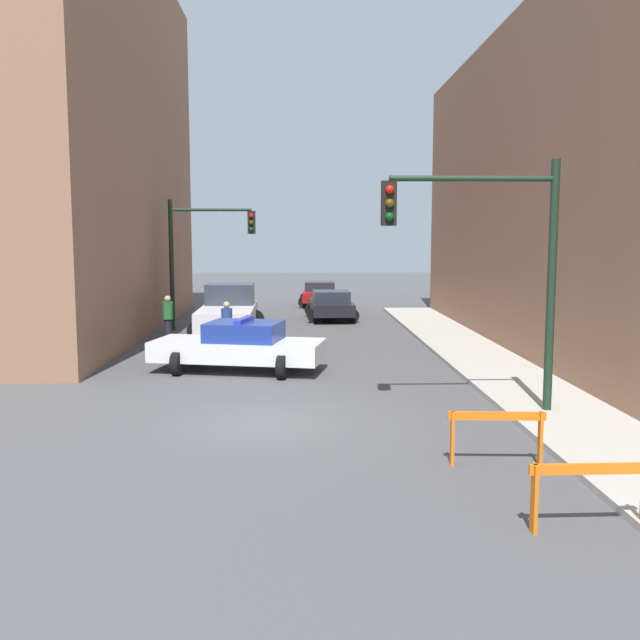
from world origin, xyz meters
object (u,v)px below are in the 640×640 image
(white_truck, at_px, (229,311))
(barrier_mid, at_px, (497,429))
(pedestrian_crossing, at_px, (227,326))
(parked_car_mid, at_px, (320,293))
(traffic_light_far, at_px, (199,245))
(police_car, at_px, (240,346))
(barrier_front, at_px, (591,485))
(parked_car_near, at_px, (331,305))
(traffic_light_near, at_px, (497,247))
(pedestrian_corner, at_px, (168,318))

(white_truck, distance_m, barrier_mid, 17.06)
(pedestrian_crossing, xyz_separation_m, barrier_mid, (5.58, -11.69, -0.24))
(parked_car_mid, xyz_separation_m, pedestrian_crossing, (-3.49, -15.67, 0.19))
(barrier_mid, bearing_deg, traffic_light_far, 112.63)
(traffic_light_far, relative_size, pedestrian_crossing, 3.13)
(police_car, height_order, barrier_front, police_car)
(police_car, relative_size, parked_car_mid, 1.14)
(police_car, xyz_separation_m, parked_car_near, (3.11, 12.46, -0.05))
(traffic_light_far, xyz_separation_m, barrier_mid, (7.21, -17.29, -2.78))
(traffic_light_near, distance_m, barrier_mid, 4.44)
(pedestrian_crossing, bearing_deg, parked_car_mid, 55.49)
(white_truck, height_order, pedestrian_crossing, white_truck)
(barrier_front, bearing_deg, white_truck, 108.90)
(barrier_front, bearing_deg, pedestrian_corner, 116.52)
(parked_car_near, xyz_separation_m, pedestrian_crossing, (-3.80, -9.11, 0.19))
(pedestrian_corner, xyz_separation_m, barrier_mid, (7.90, -14.07, -0.24))
(parked_car_mid, bearing_deg, police_car, -96.38)
(traffic_light_near, bearing_deg, barrier_front, -93.53)
(barrier_mid, bearing_deg, parked_car_mid, 94.36)
(traffic_light_near, xyz_separation_m, police_car, (-5.71, 5.09, -2.81))
(traffic_light_far, xyz_separation_m, barrier_front, (7.67, -19.98, -2.78))
(parked_car_mid, height_order, pedestrian_crossing, pedestrian_crossing)
(police_car, bearing_deg, parked_car_near, -2.11)
(pedestrian_corner, bearing_deg, traffic_light_near, 153.62)
(police_car, distance_m, pedestrian_corner, 6.47)
(police_car, xyz_separation_m, barrier_front, (5.35, -11.03, -0.11))
(pedestrian_corner, height_order, barrier_mid, pedestrian_corner)
(traffic_light_near, bearing_deg, police_car, 138.29)
(police_car, bearing_deg, traffic_light_far, 26.44)
(traffic_light_near, height_order, barrier_front, traffic_light_near)
(pedestrian_crossing, bearing_deg, barrier_mid, -86.46)
(traffic_light_far, height_order, barrier_mid, traffic_light_far)
(traffic_light_near, height_order, traffic_light_far, traffic_light_near)
(traffic_light_near, relative_size, pedestrian_crossing, 3.13)
(parked_car_near, distance_m, parked_car_mid, 6.57)
(pedestrian_crossing, relative_size, barrier_front, 1.04)
(police_car, relative_size, barrier_front, 3.11)
(parked_car_mid, distance_m, barrier_mid, 27.45)
(police_car, bearing_deg, pedestrian_crossing, 23.48)
(parked_car_mid, bearing_deg, traffic_light_near, -81.12)
(traffic_light_far, distance_m, parked_car_mid, 11.62)
(parked_car_near, height_order, pedestrian_crossing, pedestrian_crossing)
(white_truck, relative_size, pedestrian_corner, 3.27)
(barrier_mid, bearing_deg, parked_car_near, 94.89)
(traffic_light_near, bearing_deg, pedestrian_crossing, 127.16)
(white_truck, bearing_deg, traffic_light_far, 133.53)
(traffic_light_far, distance_m, police_car, 9.62)
(traffic_light_near, bearing_deg, white_truck, 117.97)
(traffic_light_far, relative_size, pedestrian_corner, 3.13)
(police_car, xyz_separation_m, parked_car_mid, (2.81, 19.02, -0.05))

